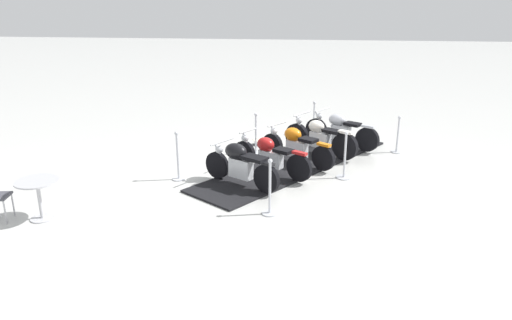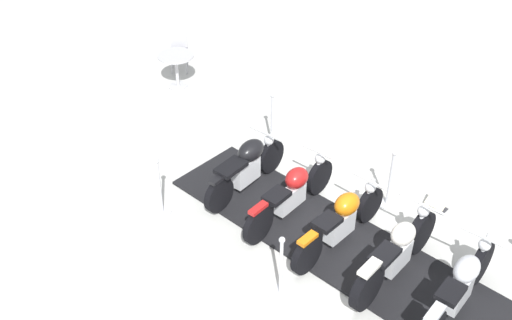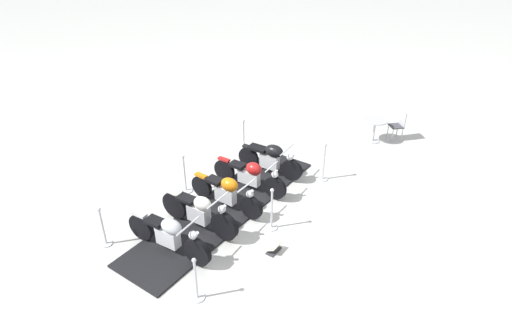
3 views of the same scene
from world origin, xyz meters
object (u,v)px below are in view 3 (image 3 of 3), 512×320
object	(u,v)px
motorcycle_cream	(199,212)
info_placard	(274,249)
stanchion_left_front	(104,231)
cafe_table	(375,125)
motorcycle_copper	(227,192)
motorcycle_black	(271,158)
cafe_chair_near_table	(399,124)
stanchion_left_rear	(244,141)
stanchion_right_front	(196,285)
stanchion_right_mid	(272,214)
motorcycle_chrome	(169,234)
motorcycle_maroon	(250,175)
stanchion_left_mid	(185,180)
stanchion_right_rear	(323,167)

from	to	relation	value
motorcycle_cream	info_placard	bearing A→B (deg)	8.48
stanchion_left_front	cafe_table	size ratio (longest dim) A/B	1.28
motorcycle_copper	motorcycle_black	bearing A→B (deg)	90.55
motorcycle_copper	cafe_chair_near_table	bearing A→B (deg)	71.11
stanchion_left_rear	stanchion_right_front	size ratio (longest dim) A/B	1.09
stanchion_right_mid	cafe_chair_near_table	world-z (taller)	stanchion_right_mid
motorcycle_chrome	cafe_table	xyz separation A→B (m)	(-5.71, -5.38, 0.07)
stanchion_left_front	cafe_chair_near_table	bearing A→B (deg)	-146.92
stanchion_right_mid	cafe_table	size ratio (longest dim) A/B	1.42
motorcycle_chrome	info_placard	world-z (taller)	motorcycle_chrome
motorcycle_cream	cafe_chair_near_table	world-z (taller)	motorcycle_cream
motorcycle_copper	cafe_table	xyz separation A→B (m)	(-4.57, -3.74, 0.07)
info_placard	motorcycle_chrome	bearing A→B (deg)	-53.92
motorcycle_cream	stanchion_right_mid	size ratio (longest dim) A/B	1.70
stanchion_right_mid	cafe_chair_near_table	size ratio (longest dim) A/B	1.14
motorcycle_chrome	stanchion_left_rear	world-z (taller)	stanchion_left_rear
cafe_table	motorcycle_copper	bearing A→B (deg)	39.33
cafe_chair_near_table	motorcycle_maroon	bearing A→B (deg)	22.04
stanchion_left_mid	cafe_table	xyz separation A→B (m)	(-5.73, -2.93, 0.25)
motorcycle_copper	stanchion_right_mid	bearing A→B (deg)	0.36
stanchion_left_mid	info_placard	distance (m)	3.33
stanchion_right_front	cafe_table	xyz separation A→B (m)	(-4.98, -6.67, 0.22)
motorcycle_cream	stanchion_right_rear	size ratio (longest dim) A/B	1.67
cafe_table	cafe_chair_near_table	world-z (taller)	cafe_chair_near_table
stanchion_left_mid	motorcycle_chrome	bearing A→B (deg)	90.38
motorcycle_cream	stanchion_left_front	xyz separation A→B (m)	(2.08, 0.54, -0.15)
motorcycle_copper	stanchion_left_rear	size ratio (longest dim) A/B	1.66
stanchion_right_mid	stanchion_left_mid	xyz separation A→B (m)	(2.26, -1.58, -0.06)
motorcycle_maroon	stanchion_right_front	world-z (taller)	stanchion_right_front
stanchion_right_front	stanchion_left_mid	world-z (taller)	stanchion_left_mid
motorcycle_black	cafe_table	size ratio (longest dim) A/B	2.28
motorcycle_cream	cafe_table	world-z (taller)	motorcycle_cream
motorcycle_copper	motorcycle_maroon	world-z (taller)	motorcycle_maroon
stanchion_left_mid	cafe_chair_near_table	bearing A→B (deg)	-154.78
info_placard	cafe_table	size ratio (longest dim) A/B	0.54
stanchion_left_mid	stanchion_left_front	size ratio (longest dim) A/B	1.10
motorcycle_chrome	stanchion_left_rear	bearing A→B (deg)	103.20
motorcycle_chrome	stanchion_left_front	size ratio (longest dim) A/B	1.97
motorcycle_cream	stanchion_left_rear	world-z (taller)	stanchion_left_rear
info_placard	cafe_chair_near_table	world-z (taller)	cafe_chair_near_table
cafe_table	cafe_chair_near_table	bearing A→B (deg)	-169.42
motorcycle_chrome	cafe_chair_near_table	xyz separation A→B (m)	(-6.53, -5.53, 0.05)
motorcycle_copper	stanchion_left_rear	xyz separation A→B (m)	(-0.34, -2.97, -0.13)
motorcycle_cream	motorcycle_black	bearing A→B (deg)	87.85
motorcycle_chrome	info_placard	xyz separation A→B (m)	(-2.27, -0.05, -0.45)
cafe_table	stanchion_left_mid	bearing A→B (deg)	27.08
stanchion_right_rear	stanchion_left_front	distance (m)	5.95
motorcycle_maroon	stanchion_left_rear	world-z (taller)	stanchion_left_rear
stanchion_left_mid	motorcycle_maroon	bearing A→B (deg)	-179.73
stanchion_left_mid	stanchion_left_front	xyz separation A→B (m)	(1.51, 2.16, 0.03)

